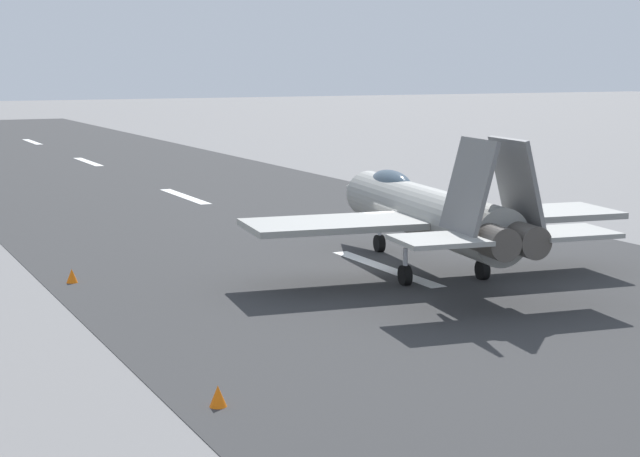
{
  "coord_description": "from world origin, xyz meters",
  "views": [
    {
      "loc": [
        -35.2,
        20.05,
        8.14
      ],
      "look_at": [
        -2.31,
        3.89,
        2.2
      ],
      "focal_mm": 57.11,
      "sensor_mm": 36.0,
      "label": 1
    }
  ],
  "objects_px": {
    "fighter_jet": "(424,210)",
    "crew_person": "(401,192)",
    "marker_cone_near": "(218,396)",
    "marker_cone_mid": "(72,276)"
  },
  "relations": [
    {
      "from": "fighter_jet",
      "to": "crew_person",
      "type": "distance_m",
      "value": 19.54
    },
    {
      "from": "marker_cone_near",
      "to": "marker_cone_mid",
      "type": "relative_size",
      "value": 1.0
    },
    {
      "from": "marker_cone_near",
      "to": "marker_cone_mid",
      "type": "height_order",
      "value": "same"
    },
    {
      "from": "crew_person",
      "to": "marker_cone_near",
      "type": "distance_m",
      "value": 36.11
    },
    {
      "from": "fighter_jet",
      "to": "marker_cone_mid",
      "type": "relative_size",
      "value": 31.43
    },
    {
      "from": "crew_person",
      "to": "marker_cone_mid",
      "type": "height_order",
      "value": "crew_person"
    },
    {
      "from": "marker_cone_near",
      "to": "marker_cone_mid",
      "type": "bearing_deg",
      "value": 0.0
    },
    {
      "from": "marker_cone_near",
      "to": "crew_person",
      "type": "bearing_deg",
      "value": -37.61
    },
    {
      "from": "crew_person",
      "to": "marker_cone_mid",
      "type": "bearing_deg",
      "value": 120.57
    },
    {
      "from": "fighter_jet",
      "to": "marker_cone_near",
      "type": "bearing_deg",
      "value": 131.55
    }
  ]
}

